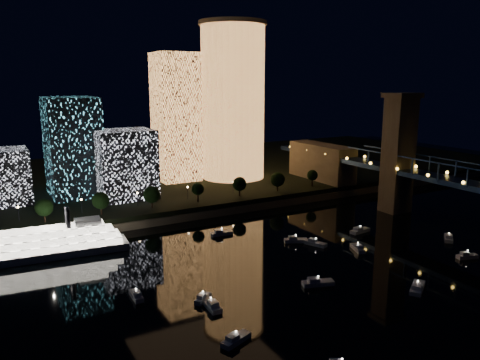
# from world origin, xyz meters

# --- Properties ---
(ground) EXTENTS (520.00, 520.00, 0.00)m
(ground) POSITION_xyz_m (0.00, 0.00, 0.00)
(ground) COLOR black
(ground) RESTS_ON ground
(far_bank) EXTENTS (420.00, 160.00, 5.00)m
(far_bank) POSITION_xyz_m (0.00, 160.00, 2.50)
(far_bank) COLOR black
(far_bank) RESTS_ON ground
(seawall) EXTENTS (420.00, 6.00, 3.00)m
(seawall) POSITION_xyz_m (0.00, 82.00, 1.50)
(seawall) COLOR #6B5E4C
(seawall) RESTS_ON ground
(tower_cylindrical) EXTENTS (34.00, 34.00, 78.69)m
(tower_cylindrical) POSITION_xyz_m (27.37, 126.17, 44.47)
(tower_cylindrical) COLOR #F39B4D
(tower_cylindrical) RESTS_ON far_bank
(tower_rectangular) EXTENTS (19.95, 19.95, 63.46)m
(tower_rectangular) POSITION_xyz_m (-0.42, 135.29, 36.73)
(tower_rectangular) COLOR #F39B4D
(tower_rectangular) RESTS_ON far_bank
(midrise_blocks) EXTENTS (104.59, 41.39, 43.03)m
(midrise_blocks) POSITION_xyz_m (-65.63, 123.00, 21.81)
(midrise_blocks) COLOR silver
(midrise_blocks) RESTS_ON far_bank
(riverboat) EXTENTS (52.44, 15.20, 15.58)m
(riverboat) POSITION_xyz_m (-73.74, 66.30, 4.00)
(riverboat) COLOR silver
(riverboat) RESTS_ON ground
(motorboats) EXTENTS (114.49, 87.91, 2.78)m
(motorboats) POSITION_xyz_m (-2.56, 15.15, 0.81)
(motorboats) COLOR silver
(motorboats) RESTS_ON ground
(esplanade_trees) EXTENTS (165.48, 6.80, 8.90)m
(esplanade_trees) POSITION_xyz_m (-29.60, 88.00, 10.47)
(esplanade_trees) COLOR black
(esplanade_trees) RESTS_ON far_bank
(street_lamps) EXTENTS (132.70, 0.70, 5.65)m
(street_lamps) POSITION_xyz_m (-34.00, 94.00, 9.02)
(street_lamps) COLOR black
(street_lamps) RESTS_ON far_bank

